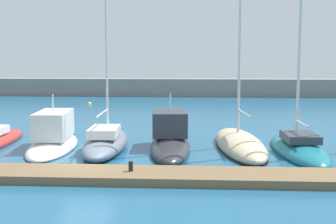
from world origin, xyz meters
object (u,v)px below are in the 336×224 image
(sailboat_teal_eighth, at_px, (298,147))
(dock_bollard, at_px, (131,166))
(sailboat_sand_seventh, at_px, (240,144))
(mooring_buoy_yellow, at_px, (89,104))
(motorboat_white_fourth, at_px, (53,139))
(sailboat_slate_fifth, at_px, (106,141))
(motorboat_charcoal_sixth, at_px, (170,139))

(sailboat_teal_eighth, xyz_separation_m, dock_bollard, (-8.58, -6.07, 0.28))
(sailboat_sand_seventh, relative_size, dock_bollard, 32.50)
(sailboat_sand_seventh, distance_m, mooring_buoy_yellow, 28.14)
(motorboat_white_fourth, bearing_deg, mooring_buoy_yellow, 3.46)
(sailboat_slate_fifth, relative_size, sailboat_sand_seventh, 1.14)
(mooring_buoy_yellow, xyz_separation_m, dock_bollard, (9.30, -30.99, 0.59))
(sailboat_sand_seventh, bearing_deg, motorboat_charcoal_sixth, 89.32)
(sailboat_sand_seventh, bearing_deg, sailboat_slate_fifth, 91.52)
(motorboat_charcoal_sixth, xyz_separation_m, mooring_buoy_yellow, (-10.65, 24.31, -0.59))
(mooring_buoy_yellow, distance_m, dock_bollard, 32.36)
(sailboat_teal_eighth, bearing_deg, motorboat_white_fourth, 86.03)
(sailboat_slate_fifth, relative_size, dock_bollard, 36.91)
(sailboat_teal_eighth, bearing_deg, dock_bollard, 122.93)
(sailboat_slate_fifth, xyz_separation_m, motorboat_charcoal_sixth, (3.67, 0.59, 0.07))
(sailboat_sand_seventh, height_order, dock_bollard, sailboat_sand_seventh)
(motorboat_charcoal_sixth, bearing_deg, sailboat_slate_fifth, 96.06)
(sailboat_sand_seventh, distance_m, dock_bollard, 8.85)
(mooring_buoy_yellow, bearing_deg, motorboat_white_fourth, -81.27)
(sailboat_sand_seventh, bearing_deg, sailboat_teal_eighth, -111.67)
(motorboat_white_fourth, relative_size, motorboat_charcoal_sixth, 0.90)
(motorboat_white_fourth, height_order, sailboat_sand_seventh, sailboat_sand_seventh)
(motorboat_white_fourth, xyz_separation_m, sailboat_slate_fifth, (3.21, -0.37, -0.00))
(motorboat_charcoal_sixth, relative_size, sailboat_teal_eighth, 0.57)
(motorboat_white_fourth, relative_size, sailboat_slate_fifth, 0.48)
(motorboat_charcoal_sixth, distance_m, mooring_buoy_yellow, 26.54)
(sailboat_teal_eighth, distance_m, dock_bollard, 10.51)
(motorboat_white_fourth, relative_size, sailboat_teal_eighth, 0.52)
(motorboat_charcoal_sixth, height_order, mooring_buoy_yellow, motorboat_charcoal_sixth)
(sailboat_slate_fifth, bearing_deg, motorboat_charcoal_sixth, -83.19)
(sailboat_sand_seventh, height_order, mooring_buoy_yellow, sailboat_sand_seventh)
(mooring_buoy_yellow, height_order, dock_bollard, dock_bollard)
(sailboat_slate_fifth, xyz_separation_m, sailboat_sand_seventh, (7.72, 0.91, -0.22))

